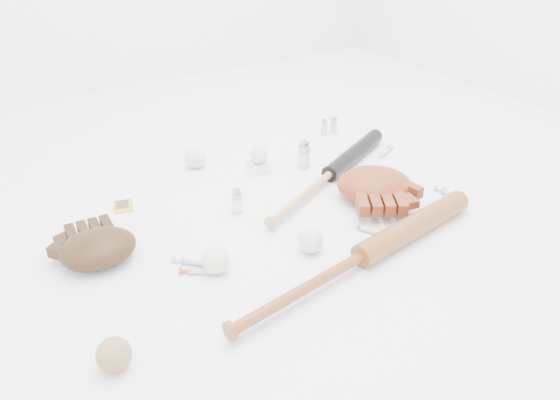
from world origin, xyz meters
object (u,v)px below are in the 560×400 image
bat_wood (363,256)px  pedestal (259,167)px  bat_dark (330,174)px  glove_dark (98,248)px

bat_wood → pedestal: bat_wood is taller
bat_dark → glove_dark: glove_dark is taller
bat_wood → glove_dark: (-0.60, 0.40, 0.01)m
bat_dark → glove_dark: (-0.81, -0.05, 0.01)m
bat_dark → bat_wood: 0.49m
glove_dark → pedestal: size_ratio=3.71×
bat_wood → glove_dark: bearing=137.4°
glove_dark → bat_wood: bearing=-31.1°
bat_wood → pedestal: 0.64m
bat_wood → glove_dark: 0.72m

